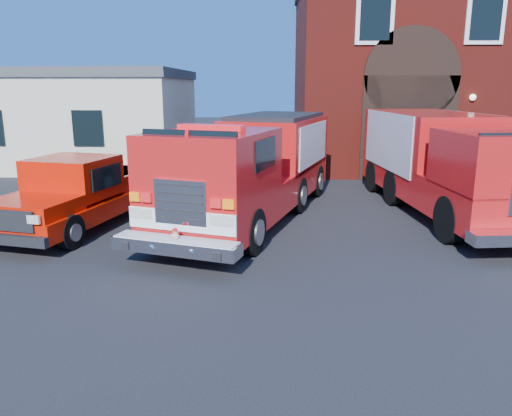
{
  "coord_description": "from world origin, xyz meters",
  "views": [
    {
      "loc": [
        0.34,
        -10.58,
        3.59
      ],
      "look_at": [
        0.0,
        -1.2,
        1.3
      ],
      "focal_mm": 35.0,
      "sensor_mm": 36.0,
      "label": 1
    }
  ],
  "objects_px": {
    "fire_station": "(459,72)",
    "pickup_truck": "(81,193)",
    "secondary_truck": "(446,160)",
    "fire_engine": "(253,167)",
    "side_building": "(77,117)"
  },
  "relations": [
    {
      "from": "secondary_truck",
      "to": "fire_engine",
      "type": "bearing_deg",
      "value": -171.15
    },
    {
      "from": "fire_station",
      "to": "secondary_truck",
      "type": "xyz_separation_m",
      "value": [
        -3.7,
        -10.12,
        -2.72
      ]
    },
    {
      "from": "fire_engine",
      "to": "secondary_truck",
      "type": "bearing_deg",
      "value": 8.85
    },
    {
      "from": "side_building",
      "to": "secondary_truck",
      "type": "relative_size",
      "value": 1.15
    },
    {
      "from": "fire_station",
      "to": "pickup_truck",
      "type": "xyz_separation_m",
      "value": [
        -13.69,
        -11.96,
        -3.38
      ]
    },
    {
      "from": "fire_station",
      "to": "pickup_truck",
      "type": "bearing_deg",
      "value": -138.86
    },
    {
      "from": "pickup_truck",
      "to": "secondary_truck",
      "type": "distance_m",
      "value": 10.19
    },
    {
      "from": "fire_engine",
      "to": "secondary_truck",
      "type": "height_order",
      "value": "secondary_truck"
    },
    {
      "from": "side_building",
      "to": "secondary_truck",
      "type": "distance_m",
      "value": 16.97
    },
    {
      "from": "side_building",
      "to": "fire_engine",
      "type": "xyz_separation_m",
      "value": [
        8.77,
        -9.99,
        -0.76
      ]
    },
    {
      "from": "fire_station",
      "to": "secondary_truck",
      "type": "height_order",
      "value": "fire_station"
    },
    {
      "from": "side_building",
      "to": "fire_station",
      "type": "bearing_deg",
      "value": 3.14
    },
    {
      "from": "fire_station",
      "to": "pickup_truck",
      "type": "distance_m",
      "value": 18.49
    },
    {
      "from": "side_building",
      "to": "pickup_truck",
      "type": "distance_m",
      "value": 11.86
    },
    {
      "from": "side_building",
      "to": "pickup_truck",
      "type": "height_order",
      "value": "side_building"
    }
  ]
}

